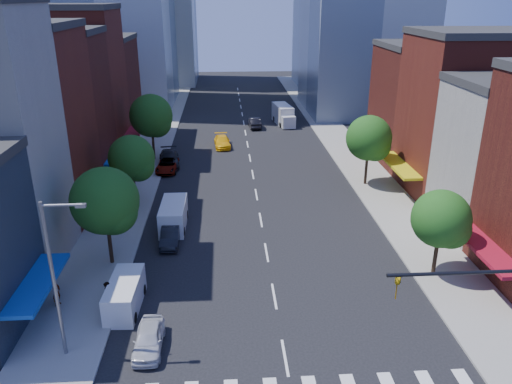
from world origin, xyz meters
TOP-DOWN VIEW (x-y plane):
  - ground at (0.00, 0.00)m, footprint 220.00×220.00m
  - sidewalk_left at (-12.50, 40.00)m, footprint 5.00×120.00m
  - sidewalk_right at (12.50, 40.00)m, footprint 5.00×120.00m
  - bldg_left_2 at (-21.00, 20.50)m, footprint 12.00×9.00m
  - bldg_left_3 at (-21.00, 29.00)m, footprint 12.00×8.00m
  - bldg_left_4 at (-21.00, 37.50)m, footprint 12.00×9.00m
  - bldg_left_5 at (-21.00, 47.00)m, footprint 12.00×10.00m
  - bldg_right_2 at (21.00, 24.00)m, footprint 12.00×10.00m
  - bldg_right_3 at (21.00, 34.00)m, footprint 12.00×10.00m
  - streetlight at (-11.81, 1.00)m, footprint 2.25×0.25m
  - tree_left_near at (-11.35, 10.92)m, footprint 4.80×4.80m
  - tree_left_mid at (-11.35, 21.92)m, footprint 4.20×4.20m
  - tree_left_far at (-11.35, 35.92)m, footprint 5.00×5.00m
  - tree_right_near at (11.65, 7.92)m, footprint 4.00×4.00m
  - tree_right_far at (11.65, 25.92)m, footprint 4.60×4.60m
  - parked_car_front at (-7.50, 1.26)m, footprint 1.57×3.89m
  - parked_car_second at (-7.50, 13.99)m, footprint 1.43×4.05m
  - parked_car_third at (-9.50, 31.76)m, footprint 2.43×4.88m
  - parked_car_rear at (-9.50, 33.86)m, footprint 2.84×5.72m
  - cargo_van_near at (-9.50, 5.20)m, footprint 2.00×4.62m
  - cargo_van_far at (-7.50, 16.95)m, footprint 2.13×5.09m
  - taxi at (-3.34, 41.01)m, footprint 2.30×4.95m
  - traffic_car_oncoming at (1.50, 50.95)m, footprint 1.91×4.71m
  - traffic_car_far at (6.81, 58.01)m, footprint 2.04×4.70m
  - box_truck at (6.05, 52.95)m, footprint 2.98×7.23m
  - pedestrian_near at (-13.82, 5.70)m, footprint 0.59×0.76m
  - pedestrian_far at (-10.50, 5.09)m, footprint 0.73×0.92m

SIDE VIEW (x-z plane):
  - ground at x=0.00m, z-range 0.00..0.00m
  - sidewalk_left at x=-12.50m, z-range 0.00..0.15m
  - sidewalk_right at x=12.50m, z-range 0.00..0.15m
  - parked_car_front at x=-7.50m, z-range 0.00..1.32m
  - parked_car_third at x=-9.50m, z-range 0.00..1.33m
  - parked_car_second at x=-7.50m, z-range 0.00..1.33m
  - taxi at x=-3.34m, z-range 0.00..1.40m
  - traffic_car_oncoming at x=1.50m, z-range 0.00..1.52m
  - traffic_car_far at x=6.81m, z-range 0.00..1.58m
  - parked_car_rear at x=-9.50m, z-range 0.00..1.60m
  - cargo_van_near at x=-9.50m, z-range -0.01..1.93m
  - pedestrian_near at x=-13.82m, z-range 0.15..1.97m
  - cargo_van_far at x=-7.50m, z-range -0.01..2.15m
  - pedestrian_far at x=-10.50m, z-range 0.15..2.00m
  - box_truck at x=6.05m, z-range -0.08..2.75m
  - tree_right_near at x=11.65m, z-range 1.09..7.29m
  - tree_left_mid at x=-11.35m, z-range 1.20..7.85m
  - tree_right_far at x=11.65m, z-range 1.26..8.46m
  - tree_left_near at x=-11.35m, z-range 1.22..8.52m
  - tree_left_far at x=-11.35m, z-range 1.33..9.08m
  - streetlight at x=-11.81m, z-range 0.78..9.78m
  - bldg_left_5 at x=-21.00m, z-range 0.00..13.00m
  - bldg_right_3 at x=21.00m, z-range 0.00..13.00m
  - bldg_left_3 at x=-21.00m, z-range 0.00..15.00m
  - bldg_right_2 at x=21.00m, z-range 0.00..15.00m
  - bldg_left_2 at x=-21.00m, z-range 0.00..16.00m
  - bldg_left_4 at x=-21.00m, z-range 0.00..17.00m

